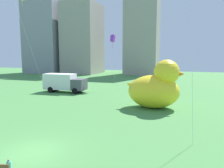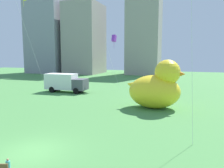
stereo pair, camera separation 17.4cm
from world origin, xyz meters
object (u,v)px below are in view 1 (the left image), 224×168
(giant_inflatable_duck, at_px, (156,88))
(kite_purple, at_px, (113,39))
(person_child, at_px, (9,167))
(box_truck, at_px, (64,83))

(giant_inflatable_duck, bearing_deg, kite_purple, 126.03)
(kite_purple, bearing_deg, person_child, -81.88)
(box_truck, distance_m, kite_purple, 11.05)
(person_child, bearing_deg, box_truck, 114.00)
(giant_inflatable_duck, xyz_separation_m, kite_purple, (-8.94, 12.30, 6.22))
(person_child, xyz_separation_m, giant_inflatable_duck, (4.86, 16.37, 1.79))
(person_child, height_order, giant_inflatable_duck, giant_inflatable_duck)
(giant_inflatable_duck, relative_size, box_truck, 0.97)
(box_truck, height_order, kite_purple, kite_purple)
(box_truck, relative_size, kite_purple, 0.72)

